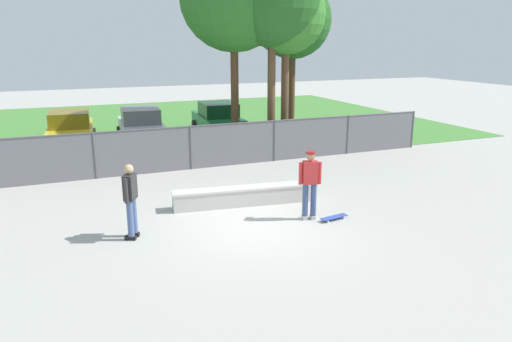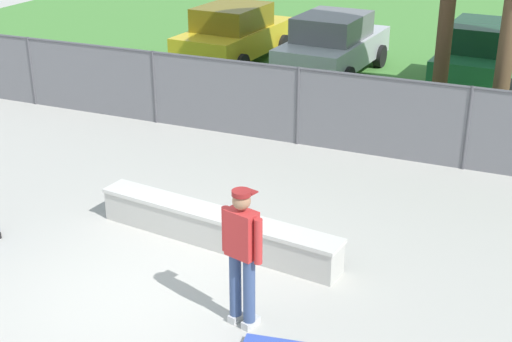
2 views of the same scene
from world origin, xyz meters
The scene contains 8 objects.
ground_plane centered at (0.00, 0.00, 0.00)m, with size 80.00×80.00×0.00m, color #ADAAA3.
grass_strip centered at (0.00, 16.44, 0.01)m, with size 31.99×20.00×0.02m, color #478438.
concrete_ledge centered at (0.35, 1.69, 0.27)m, with size 4.06×0.98×0.54m.
skateboarder centered at (1.56, -0.02, 1.03)m, with size 0.58×0.37×1.84m.
chainlink_fence centered at (0.00, 6.14, 0.89)m, with size 20.06×0.07×1.62m.
car_yellow centered at (-3.92, 11.54, 0.84)m, with size 2.24×4.31×1.66m.
car_silver centered at (-0.94, 11.41, 0.84)m, with size 2.24×4.31×1.66m.
car_green centered at (2.88, 11.89, 0.84)m, with size 2.24×4.31×1.66m.
Camera 2 is at (4.68, -6.83, 5.30)m, focal length 50.32 mm.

